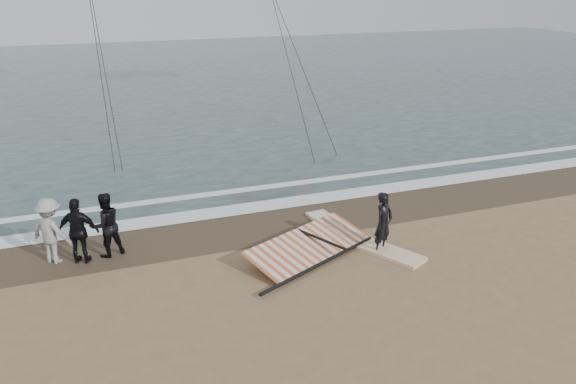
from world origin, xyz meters
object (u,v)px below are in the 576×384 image
board_white (379,249)px  sail_rig (305,247)px  man_main (383,223)px  board_cream (334,227)px

board_white → sail_rig: sail_rig is taller
man_main → board_white: size_ratio=0.66×
board_cream → sail_rig: sail_rig is taller
man_main → sail_rig: bearing=133.8°
board_cream → sail_rig: (-1.44, -1.22, 0.14)m
board_cream → man_main: bearing=-76.9°
man_main → board_cream: size_ratio=0.70×
board_cream → sail_rig: 1.89m
board_white → sail_rig: 2.10m
board_white → sail_rig: size_ratio=0.66×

